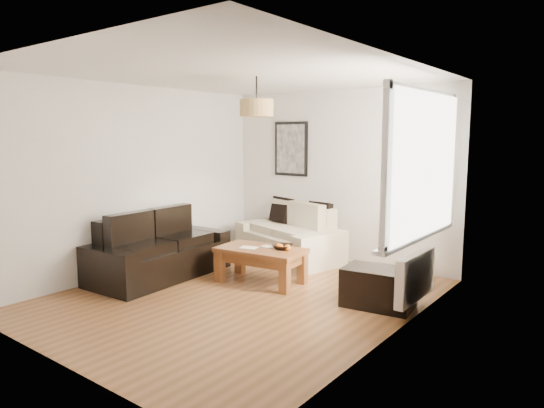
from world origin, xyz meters
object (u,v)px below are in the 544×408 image
Objects in this scene: loveseat_cream at (289,233)px; ottoman at (379,288)px; sofa_leather at (160,247)px; coffee_table at (261,265)px.

loveseat_cream is 2.31m from ottoman.
sofa_leather is at bearing -99.16° from loveseat_cream.
loveseat_cream reaches higher than sofa_leather.
coffee_table is at bearing -176.56° from ottoman.
sofa_leather is 1.42m from coffee_table.
sofa_leather is 2.49× the size of ottoman.
loveseat_cream is 2.02m from sofa_leather.
ottoman is at bearing 3.44° from coffee_table.
loveseat_cream is at bearing 151.22° from ottoman.
sofa_leather is at bearing -166.09° from ottoman.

